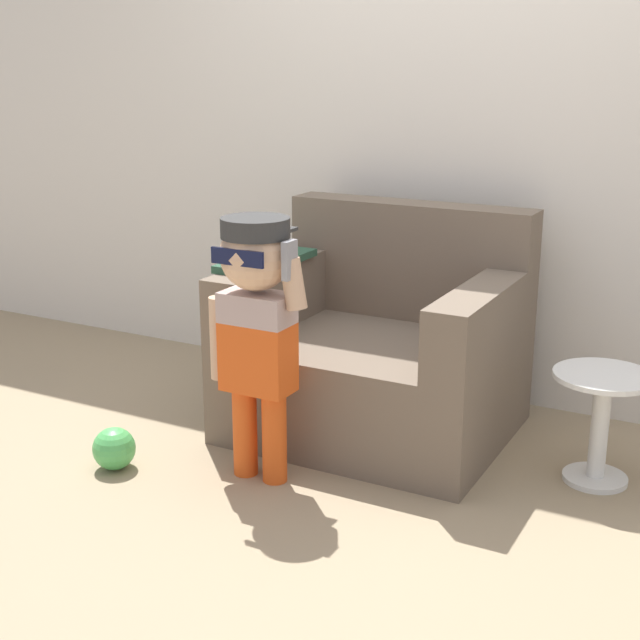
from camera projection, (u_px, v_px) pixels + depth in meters
name	position (u px, v px, depth m)	size (l,w,h in m)	color
ground_plane	(407.00, 441.00, 3.55)	(10.00, 10.00, 0.00)	#998466
wall_back	(475.00, 99.00, 3.72)	(10.00, 0.05, 2.60)	silver
armchair	(379.00, 353.00, 3.61)	(1.08, 0.88, 0.89)	#6B5B4C
person_child	(256.00, 309.00, 3.07)	(0.39, 0.29, 0.95)	#E05119
side_table	(601.00, 416.00, 3.15)	(0.35, 0.35, 0.41)	white
toy_ball	(114.00, 448.00, 3.29)	(0.16, 0.16, 0.16)	#4CB256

